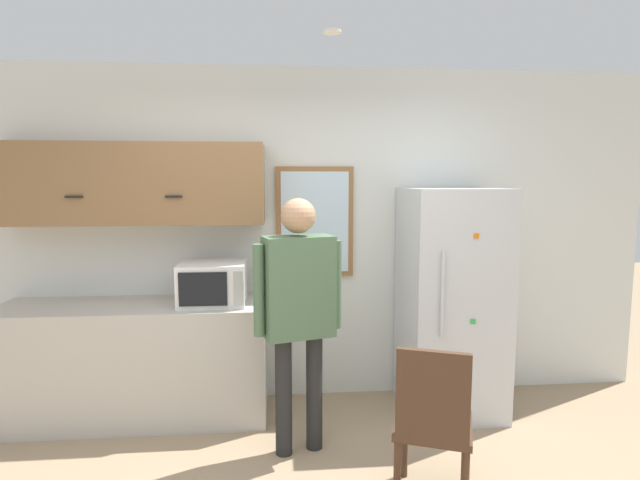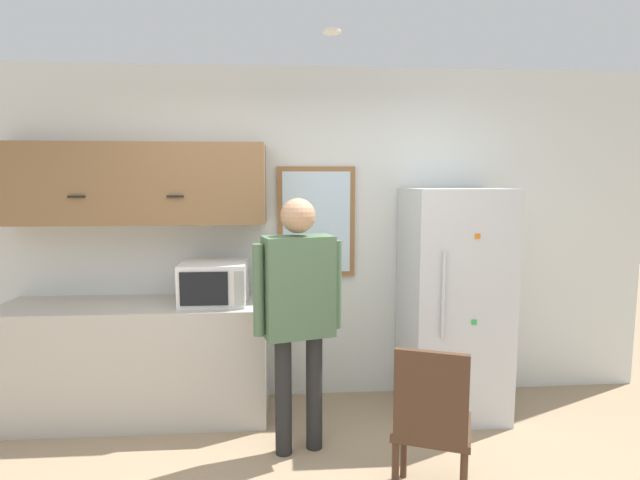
{
  "view_description": "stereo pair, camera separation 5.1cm",
  "coord_description": "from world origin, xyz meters",
  "px_view_note": "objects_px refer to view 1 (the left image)",
  "views": [
    {
      "loc": [
        -0.14,
        -2.22,
        1.8
      ],
      "look_at": [
        0.15,
        1.01,
        1.42
      ],
      "focal_mm": 28.0,
      "sensor_mm": 36.0,
      "label": 1
    },
    {
      "loc": [
        -0.08,
        -2.22,
        1.8
      ],
      "look_at": [
        0.15,
        1.01,
        1.42
      ],
      "focal_mm": 28.0,
      "sensor_mm": 36.0,
      "label": 2
    }
  ],
  "objects_px": {
    "refrigerator": "(451,301)",
    "chair": "(433,420)",
    "person": "(299,300)",
    "microwave": "(213,283)"
  },
  "relations": [
    {
      "from": "refrigerator",
      "to": "chair",
      "type": "relative_size",
      "value": 1.87
    },
    {
      "from": "refrigerator",
      "to": "person",
      "type": "bearing_deg",
      "value": -156.45
    },
    {
      "from": "microwave",
      "to": "person",
      "type": "height_order",
      "value": "person"
    },
    {
      "from": "person",
      "to": "chair",
      "type": "height_order",
      "value": "person"
    },
    {
      "from": "microwave",
      "to": "refrigerator",
      "type": "height_order",
      "value": "refrigerator"
    },
    {
      "from": "chair",
      "to": "refrigerator",
      "type": "bearing_deg",
      "value": -92.3
    },
    {
      "from": "refrigerator",
      "to": "chair",
      "type": "xyz_separation_m",
      "value": [
        -0.51,
        -1.18,
        -0.36
      ]
    },
    {
      "from": "person",
      "to": "refrigerator",
      "type": "bearing_deg",
      "value": 8.2
    },
    {
      "from": "person",
      "to": "chair",
      "type": "bearing_deg",
      "value": -58.47
    },
    {
      "from": "person",
      "to": "microwave",
      "type": "bearing_deg",
      "value": 122.23
    }
  ]
}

